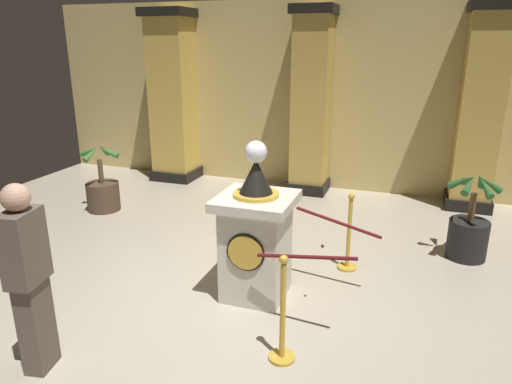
{
  "coord_description": "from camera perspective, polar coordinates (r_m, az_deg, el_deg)",
  "views": [
    {
      "loc": [
        1.82,
        -4.07,
        2.7
      ],
      "look_at": [
        0.31,
        0.32,
        1.2
      ],
      "focal_mm": 32.75,
      "sensor_mm": 36.0,
      "label": 1
    }
  ],
  "objects": [
    {
      "name": "stanchion_far",
      "position": [
        5.88,
        11.21,
        -6.15
      ],
      "size": [
        0.24,
        0.24,
        0.99
      ],
      "color": "gold",
      "rests_on": "ground_plane"
    },
    {
      "name": "column_right",
      "position": [
        8.45,
        25.71,
        8.92
      ],
      "size": [
        0.76,
        0.76,
        3.31
      ],
      "color": "black",
      "rests_on": "ground_plane"
    },
    {
      "name": "velvet_rope",
      "position": [
        4.83,
        8.17,
        -5.61
      ],
      "size": [
        1.13,
        1.15,
        0.22
      ],
      "color": "#591419"
    },
    {
      "name": "column_centre_rear",
      "position": [
        8.59,
        6.76,
        10.66
      ],
      "size": [
        0.75,
        0.75,
        3.31
      ],
      "color": "black",
      "rests_on": "ground_plane"
    },
    {
      "name": "bystander_guest",
      "position": [
        4.28,
        -26.04,
        -9.14
      ],
      "size": [
        0.28,
        0.39,
        1.67
      ],
      "color": "brown",
      "rests_on": "ground_plane"
    },
    {
      "name": "back_wall",
      "position": [
        8.98,
        7.37,
        11.47
      ],
      "size": [
        10.99,
        0.16,
        3.44
      ],
      "primitive_type": "cube",
      "color": "tan",
      "rests_on": "ground_plane"
    },
    {
      "name": "column_left",
      "position": [
        9.57,
        -10.01,
        11.24
      ],
      "size": [
        0.89,
        0.89,
        3.31
      ],
      "color": "black",
      "rests_on": "ground_plane"
    },
    {
      "name": "potted_palm_right",
      "position": [
        6.64,
        24.52,
        -4.43
      ],
      "size": [
        0.66,
        0.61,
        1.17
      ],
      "color": "black",
      "rests_on": "ground_plane"
    },
    {
      "name": "ground_plane",
      "position": [
        5.21,
        -4.45,
        -13.38
      ],
      "size": [
        10.99,
        10.99,
        0.0
      ],
      "primitive_type": "plane",
      "color": "#B2A893"
    },
    {
      "name": "pedestal_clock",
      "position": [
        5.05,
        -0.01,
        -5.5
      ],
      "size": [
        0.8,
        0.8,
        1.75
      ],
      "color": "beige",
      "rests_on": "ground_plane"
    },
    {
      "name": "potted_palm_left",
      "position": [
        8.19,
        -18.21,
        -0.01
      ],
      "size": [
        0.69,
        0.67,
        1.15
      ],
      "color": "#4C3828",
      "rests_on": "ground_plane"
    },
    {
      "name": "stanchion_near",
      "position": [
        4.23,
        3.25,
        -15.84
      ],
      "size": [
        0.24,
        0.24,
        1.02
      ],
      "color": "gold",
      "rests_on": "ground_plane"
    }
  ]
}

